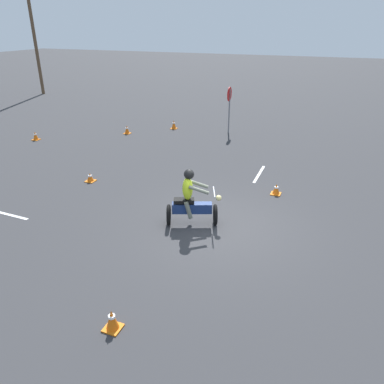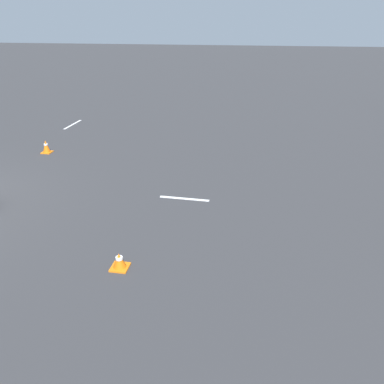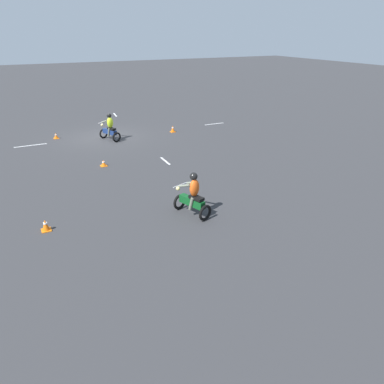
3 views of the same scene
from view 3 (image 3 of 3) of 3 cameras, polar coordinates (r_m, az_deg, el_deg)
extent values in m
plane|color=#333335|center=(24.34, -13.08, 8.12)|extent=(120.00, 120.00, 0.00)
torus|color=black|center=(24.07, -13.32, 8.67)|extent=(0.59, 0.32, 0.60)
torus|color=black|center=(23.05, -11.41, 8.19)|extent=(0.59, 0.32, 0.60)
cube|color=navy|center=(23.50, -12.43, 8.96)|extent=(0.64, 1.11, 0.28)
cube|color=black|center=(23.27, -12.15, 9.40)|extent=(0.45, 0.62, 0.10)
cylinder|color=silver|center=(23.87, -13.41, 10.28)|extent=(0.66, 0.30, 0.04)
sphere|color=#F2E08C|center=(24.01, -13.55, 9.90)|extent=(0.21, 0.21, 0.16)
ellipsoid|color=#CCEA26|center=(23.27, -12.38, 10.29)|extent=(0.48, 0.41, 0.64)
cylinder|color=slate|center=(23.61, -12.44, 10.60)|extent=(0.29, 0.54, 0.27)
cylinder|color=slate|center=(23.38, -13.23, 10.41)|extent=(0.29, 0.54, 0.27)
cylinder|color=slate|center=(23.50, -12.01, 8.99)|extent=(0.20, 0.27, 0.51)
cylinder|color=slate|center=(23.34, -12.56, 8.85)|extent=(0.20, 0.27, 0.51)
sphere|color=black|center=(23.21, -12.53, 11.31)|extent=(0.36, 0.36, 0.28)
torus|color=black|center=(13.98, -1.89, -1.51)|extent=(0.60, 0.29, 0.60)
torus|color=black|center=(13.16, 2.02, -3.19)|extent=(0.60, 0.29, 0.60)
cube|color=#0F4C1E|center=(13.47, 0.00, -1.48)|extent=(0.59, 1.12, 0.28)
cube|color=black|center=(13.24, 0.68, -0.90)|extent=(0.43, 0.61, 0.10)
cylinder|color=silver|center=(13.67, -1.79, 1.09)|extent=(0.67, 0.26, 0.04)
sphere|color=#F2E08C|center=(13.83, -2.15, 0.55)|extent=(0.20, 0.20, 0.16)
ellipsoid|color=#EA5919|center=(13.16, 0.37, 0.65)|extent=(0.47, 0.40, 0.64)
cylinder|color=slate|center=(13.46, 0.05, 1.43)|extent=(0.26, 0.55, 0.27)
cylinder|color=slate|center=(13.20, -1.17, 0.97)|extent=(0.26, 0.55, 0.27)
cylinder|color=slate|center=(13.50, 0.72, -1.43)|extent=(0.19, 0.27, 0.51)
cylinder|color=slate|center=(13.32, -0.12, -1.79)|extent=(0.19, 0.27, 0.51)
sphere|color=black|center=(13.03, 0.25, 2.40)|extent=(0.36, 0.36, 0.28)
cube|color=orange|center=(25.02, -2.94, 9.15)|extent=(0.32, 0.32, 0.03)
cone|color=orange|center=(24.96, -2.95, 9.63)|extent=(0.24, 0.24, 0.40)
cylinder|color=white|center=(24.95, -2.96, 9.76)|extent=(0.13, 0.13, 0.05)
cube|color=orange|center=(19.07, -13.30, 3.91)|extent=(0.32, 0.32, 0.03)
cone|color=orange|center=(19.02, -13.34, 4.35)|extent=(0.24, 0.24, 0.28)
cylinder|color=white|center=(19.01, -13.35, 4.47)|extent=(0.13, 0.13, 0.05)
cube|color=orange|center=(13.57, -21.31, -5.43)|extent=(0.32, 0.32, 0.03)
cone|color=orange|center=(13.47, -21.44, -4.66)|extent=(0.24, 0.24, 0.38)
cylinder|color=white|center=(13.45, -21.48, -4.45)|extent=(0.13, 0.13, 0.05)
cube|color=orange|center=(24.89, -19.97, 7.69)|extent=(0.32, 0.32, 0.03)
cone|color=orange|center=(24.85, -20.03, 8.09)|extent=(0.24, 0.24, 0.33)
cylinder|color=white|center=(24.83, -20.04, 8.19)|extent=(0.13, 0.13, 0.05)
cube|color=silver|center=(23.91, -23.39, 6.53)|extent=(1.81, 0.12, 0.01)
cube|color=silver|center=(19.35, -4.09, 4.75)|extent=(0.13, 1.27, 0.01)
cube|color=silver|center=(27.29, 3.41, 10.33)|extent=(1.53, 0.12, 0.01)
cube|color=silver|center=(30.88, -11.64, 11.45)|extent=(0.24, 1.39, 0.01)
camera|label=1|loc=(29.15, 2.45, 21.50)|focal=35.00mm
camera|label=2|loc=(15.59, -32.36, 12.43)|focal=35.00mm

